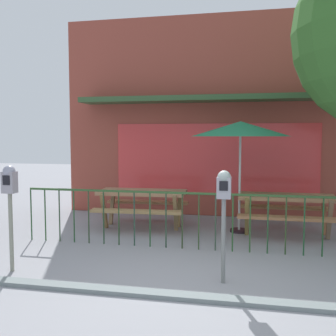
# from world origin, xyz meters

# --- Properties ---
(ground) EXTENTS (40.00, 40.00, 0.00)m
(ground) POSITION_xyz_m (0.00, 0.00, 0.00)
(ground) COLOR gray
(pub_storefront) EXTENTS (7.35, 1.24, 4.75)m
(pub_storefront) POSITION_xyz_m (0.00, 4.75, 2.37)
(pub_storefront) COLOR #592823
(pub_storefront) RESTS_ON ground
(patio_fence_front) EXTENTS (6.20, 0.04, 0.97)m
(patio_fence_front) POSITION_xyz_m (0.00, 1.62, 0.66)
(patio_fence_front) COLOR #2B4E26
(patio_fence_front) RESTS_ON ground
(picnic_table_left) EXTENTS (1.86, 1.44, 0.79)m
(picnic_table_left) POSITION_xyz_m (-1.36, 3.00, 0.61)
(picnic_table_left) COLOR #9B6E4E
(picnic_table_left) RESTS_ON ground
(picnic_table_right) EXTENTS (1.82, 1.38, 0.79)m
(picnic_table_right) POSITION_xyz_m (1.52, 2.94, 0.61)
(picnic_table_right) COLOR #966B47
(picnic_table_right) RESTS_ON ground
(patio_umbrella) EXTENTS (1.93, 1.93, 2.19)m
(patio_umbrella) POSITION_xyz_m (0.63, 3.01, 2.03)
(patio_umbrella) COLOR black
(patio_umbrella) RESTS_ON ground
(parking_meter_near) EXTENTS (0.18, 0.17, 1.50)m
(parking_meter_near) POSITION_xyz_m (-2.45, 0.02, 1.16)
(parking_meter_near) COLOR gray
(parking_meter_near) RESTS_ON ground
(parking_meter_far) EXTENTS (0.18, 0.17, 1.47)m
(parking_meter_far) POSITION_xyz_m (0.50, 0.18, 1.13)
(parking_meter_far) COLOR slate
(parking_meter_far) RESTS_ON ground
(curb_edge) EXTENTS (10.29, 0.20, 0.11)m
(curb_edge) POSITION_xyz_m (0.00, -0.43, 0.00)
(curb_edge) COLOR slate
(curb_edge) RESTS_ON ground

